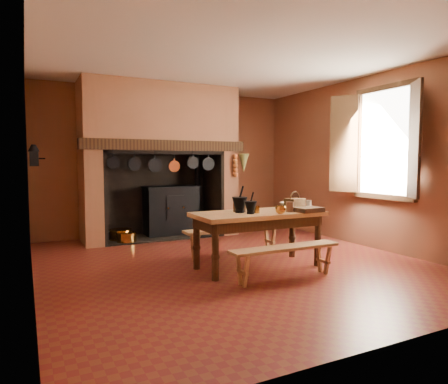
# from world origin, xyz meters

# --- Properties ---
(floor) EXTENTS (5.50, 5.50, 0.00)m
(floor) POSITION_xyz_m (0.00, 0.00, 0.00)
(floor) COLOR maroon
(floor) RESTS_ON ground
(ceiling) EXTENTS (5.50, 5.50, 0.00)m
(ceiling) POSITION_xyz_m (0.00, 0.00, 2.80)
(ceiling) COLOR silver
(ceiling) RESTS_ON back_wall
(back_wall) EXTENTS (5.00, 0.02, 2.80)m
(back_wall) POSITION_xyz_m (0.00, 2.75, 1.40)
(back_wall) COLOR brown
(back_wall) RESTS_ON floor
(wall_left) EXTENTS (0.02, 5.50, 2.80)m
(wall_left) POSITION_xyz_m (-2.50, 0.00, 1.40)
(wall_left) COLOR brown
(wall_left) RESTS_ON floor
(wall_right) EXTENTS (0.02, 5.50, 2.80)m
(wall_right) POSITION_xyz_m (2.50, 0.00, 1.40)
(wall_right) COLOR brown
(wall_right) RESTS_ON floor
(wall_front) EXTENTS (5.00, 0.02, 2.80)m
(wall_front) POSITION_xyz_m (0.00, -2.75, 1.40)
(wall_front) COLOR brown
(wall_front) RESTS_ON floor
(chimney_breast) EXTENTS (2.95, 0.96, 2.80)m
(chimney_breast) POSITION_xyz_m (-0.30, 2.31, 1.81)
(chimney_breast) COLOR brown
(chimney_breast) RESTS_ON floor
(iron_range) EXTENTS (1.12, 0.55, 1.60)m
(iron_range) POSITION_xyz_m (-0.04, 2.45, 0.48)
(iron_range) COLOR black
(iron_range) RESTS_ON floor
(hearth_pans) EXTENTS (0.51, 0.62, 0.20)m
(hearth_pans) POSITION_xyz_m (-1.05, 2.22, 0.09)
(hearth_pans) COLOR #B47729
(hearth_pans) RESTS_ON floor
(hanging_pans) EXTENTS (1.92, 0.29, 0.27)m
(hanging_pans) POSITION_xyz_m (-0.34, 1.81, 1.36)
(hanging_pans) COLOR black
(hanging_pans) RESTS_ON chimney_breast
(onion_string) EXTENTS (0.12, 0.10, 0.46)m
(onion_string) POSITION_xyz_m (1.00, 1.79, 1.33)
(onion_string) COLOR #AD5020
(onion_string) RESTS_ON chimney_breast
(herb_bunch) EXTENTS (0.20, 0.20, 0.35)m
(herb_bunch) POSITION_xyz_m (1.18, 1.79, 1.38)
(herb_bunch) COLOR #5F6730
(herb_bunch) RESTS_ON chimney_breast
(window) EXTENTS (0.39, 1.75, 1.76)m
(window) POSITION_xyz_m (2.35, -0.40, 1.70)
(window) COLOR white
(window) RESTS_ON wall_right
(wall_coffee_mill) EXTENTS (0.23, 0.16, 0.31)m
(wall_coffee_mill) POSITION_xyz_m (-2.42, 1.55, 1.52)
(wall_coffee_mill) COLOR black
(wall_coffee_mill) RESTS_ON wall_left
(work_table) EXTENTS (1.72, 0.76, 0.74)m
(work_table) POSITION_xyz_m (0.19, -0.36, 0.63)
(work_table) COLOR tan
(work_table) RESTS_ON floor
(bench_front) EXTENTS (1.43, 0.25, 0.40)m
(bench_front) POSITION_xyz_m (0.19, -0.98, 0.30)
(bench_front) COLOR tan
(bench_front) RESTS_ON floor
(bench_back) EXTENTS (1.54, 0.27, 0.43)m
(bench_back) POSITION_xyz_m (0.19, 0.31, 0.32)
(bench_back) COLOR tan
(bench_back) RESTS_ON floor
(mortar_large) EXTENTS (0.20, 0.20, 0.35)m
(mortar_large) POSITION_xyz_m (-0.07, -0.33, 0.86)
(mortar_large) COLOR black
(mortar_large) RESTS_ON work_table
(mortar_small) EXTENTS (0.16, 0.16, 0.28)m
(mortar_small) POSITION_xyz_m (-0.01, -0.50, 0.84)
(mortar_small) COLOR black
(mortar_small) RESTS_ON work_table
(coffee_grinder) EXTENTS (0.17, 0.14, 0.18)m
(coffee_grinder) POSITION_xyz_m (-0.04, -0.26, 0.81)
(coffee_grinder) COLOR #3A2512
(coffee_grinder) RESTS_ON work_table
(brass_mug_a) EXTENTS (0.11, 0.11, 0.09)m
(brass_mug_a) POSITION_xyz_m (0.10, -0.46, 0.79)
(brass_mug_a) COLOR #B47729
(brass_mug_a) RESTS_ON work_table
(brass_mug_b) EXTENTS (0.08, 0.08, 0.08)m
(brass_mug_b) POSITION_xyz_m (0.08, -0.07, 0.78)
(brass_mug_b) COLOR #B47729
(brass_mug_b) RESTS_ON work_table
(mixing_bowl) EXTENTS (0.37, 0.37, 0.07)m
(mixing_bowl) POSITION_xyz_m (0.91, -0.09, 0.78)
(mixing_bowl) COLOR #B1A888
(mixing_bowl) RESTS_ON work_table
(stoneware_crock) EXTENTS (0.13, 0.13, 0.13)m
(stoneware_crock) POSITION_xyz_m (0.57, -0.54, 0.81)
(stoneware_crock) COLOR brown
(stoneware_crock) RESTS_ON work_table
(glass_jar) EXTENTS (0.09, 0.09, 0.13)m
(glass_jar) POSITION_xyz_m (0.95, -0.46, 0.81)
(glass_jar) COLOR beige
(glass_jar) RESTS_ON work_table
(wicker_basket) EXTENTS (0.29, 0.24, 0.25)m
(wicker_basket) POSITION_xyz_m (0.85, -0.27, 0.82)
(wicker_basket) COLOR #4E2C17
(wicker_basket) RESTS_ON work_table
(wooden_tray) EXTENTS (0.37, 0.27, 0.06)m
(wooden_tray) POSITION_xyz_m (0.78, -0.66, 0.77)
(wooden_tray) COLOR #3A2512
(wooden_tray) RESTS_ON work_table
(brass_cup) EXTENTS (0.17, 0.17, 0.10)m
(brass_cup) POSITION_xyz_m (0.34, -0.66, 0.79)
(brass_cup) COLOR #B47729
(brass_cup) RESTS_ON work_table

